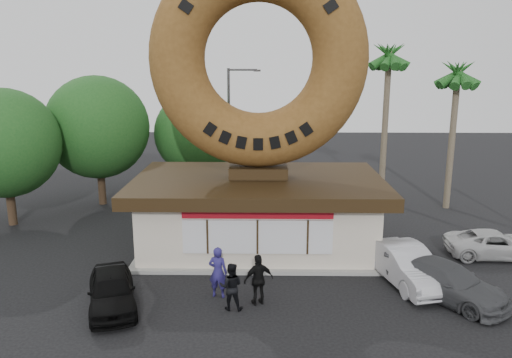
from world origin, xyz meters
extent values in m
plane|color=black|center=(0.00, 0.00, 0.00)|extent=(90.00, 90.00, 0.00)
cube|color=beige|center=(0.00, 6.00, 1.50)|extent=(10.00, 6.00, 3.00)
cube|color=#999993|center=(0.00, 6.00, 0.07)|extent=(10.60, 6.60, 0.15)
cube|color=#3F3F3F|center=(0.00, 6.00, 3.05)|extent=(10.00, 6.00, 0.10)
cube|color=black|center=(0.00, 6.00, 3.00)|extent=(11.20, 7.20, 0.55)
cube|color=silver|center=(0.00, 2.95, 1.55)|extent=(6.00, 0.12, 1.40)
cube|color=#A10D19|center=(0.00, 2.93, 2.55)|extent=(6.00, 0.10, 0.45)
cube|color=black|center=(0.00, 6.00, 3.55)|extent=(2.60, 1.40, 0.50)
torus|color=brown|center=(0.00, 6.00, 8.50)|extent=(9.39, 2.39, 9.39)
cylinder|color=#473321|center=(-9.50, 13.00, 1.65)|extent=(0.44, 0.44, 3.30)
sphere|color=#1B4D1B|center=(-9.50, 13.00, 4.65)|extent=(6.00, 6.00, 6.00)
cylinder|color=#473321|center=(-4.00, 15.00, 1.43)|extent=(0.44, 0.44, 2.86)
sphere|color=#1B4D1B|center=(-4.00, 15.00, 4.03)|extent=(5.20, 5.20, 5.20)
cylinder|color=#473321|center=(-13.00, 9.00, 1.54)|extent=(0.44, 0.44, 3.08)
sphere|color=#1B4D1B|center=(-13.00, 9.00, 4.34)|extent=(5.60, 5.60, 5.60)
cylinder|color=#726651|center=(7.50, 14.00, 4.50)|extent=(0.36, 0.36, 9.00)
cylinder|color=#726651|center=(11.00, 12.50, 4.00)|extent=(0.36, 0.36, 8.00)
cylinder|color=#59595E|center=(-2.00, 16.00, 4.00)|extent=(0.18, 0.18, 8.00)
cylinder|color=#59595E|center=(-1.10, 16.00, 7.90)|extent=(1.80, 0.12, 0.12)
cube|color=#59595E|center=(-0.20, 16.00, 7.85)|extent=(0.45, 0.20, 0.12)
imported|color=navy|center=(-1.40, 0.84, 0.95)|extent=(0.78, 0.59, 1.91)
imported|color=black|center=(-0.87, -0.10, 0.84)|extent=(0.85, 0.67, 1.68)
imported|color=black|center=(0.08, 0.29, 0.92)|extent=(1.17, 0.82, 1.85)
imported|color=black|center=(-5.01, -0.07, 0.66)|extent=(2.68, 4.16, 1.32)
imported|color=#B6B6BB|center=(5.74, 2.13, 0.73)|extent=(2.58, 4.70, 1.47)
imported|color=#4D4E51|center=(6.85, 0.82, 0.65)|extent=(4.24, 4.65, 1.31)
imported|color=beige|center=(10.41, 4.86, 0.58)|extent=(4.26, 2.10, 1.16)
camera|label=1|loc=(0.24, -15.92, 8.34)|focal=35.00mm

